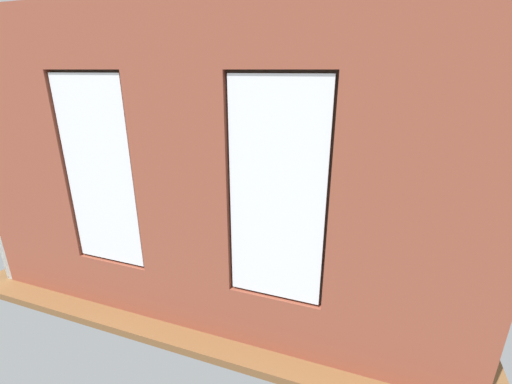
{
  "coord_description": "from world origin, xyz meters",
  "views": [
    {
      "loc": [
        -1.87,
        5.38,
        2.92
      ],
      "look_at": [
        -0.08,
        0.4,
        1.02
      ],
      "focal_mm": 24.0,
      "sensor_mm": 36.0,
      "label": 1
    }
  ],
  "objects": [
    {
      "name": "potted_plant_mid_room_small",
      "position": [
        -0.83,
        -1.01,
        0.41
      ],
      "size": [
        0.35,
        0.35,
        0.6
      ],
      "color": "#47423D",
      "rests_on": "ground_plane"
    },
    {
      "name": "remote_black",
      "position": [
        -0.38,
        0.41,
        0.47
      ],
      "size": [
        0.17,
        0.07,
        0.02
      ],
      "primitive_type": "cube",
      "rotation": [
        0.0,
        0.0,
        1.47
      ],
      "color": "black",
      "rests_on": "coffee_table"
    },
    {
      "name": "couch_left",
      "position": [
        -2.37,
        0.72,
        0.33
      ],
      "size": [
        0.93,
        1.99,
        0.8
      ],
      "rotation": [
        0.0,
        0.0,
        1.6
      ],
      "color": "black",
      "rests_on": "ground_plane"
    },
    {
      "name": "media_console",
      "position": [
        2.72,
        0.56,
        0.27
      ],
      "size": [
        1.23,
        0.42,
        0.55
      ],
      "primitive_type": "cube",
      "color": "black",
      "rests_on": "ground_plane"
    },
    {
      "name": "remote_silver",
      "position": [
        -0.67,
        0.13,
        0.47
      ],
      "size": [
        0.17,
        0.14,
        0.02
      ],
      "primitive_type": "cube",
      "rotation": [
        0.0,
        0.0,
        4.09
      ],
      "color": "#B2B2B7",
      "rests_on": "coffee_table"
    },
    {
      "name": "tv_flatscreen",
      "position": [
        2.72,
        0.56,
        0.98
      ],
      "size": [
        1.21,
        0.2,
        0.85
      ],
      "color": "black",
      "rests_on": "media_console"
    },
    {
      "name": "couch_by_window",
      "position": [
        0.29,
        1.81,
        0.33
      ],
      "size": [
        1.79,
        0.87,
        0.8
      ],
      "color": "black",
      "rests_on": "ground_plane"
    },
    {
      "name": "coffee_table",
      "position": [
        -0.27,
        0.28,
        0.4
      ],
      "size": [
        1.45,
        0.85,
        0.46
      ],
      "color": "#A87547",
      "rests_on": "ground_plane"
    },
    {
      "name": "potted_plant_near_tv",
      "position": [
        2.18,
        1.62,
        0.56
      ],
      "size": [
        1.04,
        0.9,
        1.42
      ],
      "color": "#47423D",
      "rests_on": "ground_plane"
    },
    {
      "name": "potted_plant_between_couches",
      "position": [
        -1.06,
        1.77,
        0.47
      ],
      "size": [
        0.84,
        0.97,
        1.33
      ],
      "color": "#9E5638",
      "rests_on": "ground_plane"
    },
    {
      "name": "papasan_chair",
      "position": [
        0.05,
        -1.76,
        0.45
      ],
      "size": [
        1.15,
        1.15,
        0.71
      ],
      "color": "olive",
      "rests_on": "ground_plane"
    },
    {
      "name": "potted_plant_corner_near_left",
      "position": [
        -2.53,
        -1.84,
        0.61
      ],
      "size": [
        0.91,
        0.92,
        1.18
      ],
      "color": "brown",
      "rests_on": "ground_plane"
    },
    {
      "name": "potted_plant_foreground_right",
      "position": [
        2.43,
        -1.79,
        0.59
      ],
      "size": [
        0.8,
        0.79,
        1.13
      ],
      "color": "#9E5638",
      "rests_on": "ground_plane"
    },
    {
      "name": "potted_plant_by_left_couch",
      "position": [
        -1.97,
        -0.71,
        0.34
      ],
      "size": [
        0.31,
        0.31,
        0.5
      ],
      "color": "gray",
      "rests_on": "ground_plane"
    },
    {
      "name": "white_wall_right",
      "position": [
        3.02,
        0.2,
        1.79
      ],
      "size": [
        0.1,
        4.68,
        3.58
      ],
      "primitive_type": "cube",
      "color": "silver",
      "rests_on": "ground_plane"
    },
    {
      "name": "ground_plane",
      "position": [
        0.0,
        0.0,
        -0.05
      ],
      "size": [
        6.74,
        5.68,
        0.1
      ],
      "primitive_type": "cube",
      "color": "brown"
    },
    {
      "name": "brick_wall_with_windows",
      "position": [
        -0.0,
        2.46,
        1.77
      ],
      "size": [
        6.14,
        0.3,
        3.58
      ],
      "color": "brown",
      "rests_on": "ground_plane"
    },
    {
      "name": "cup_ceramic",
      "position": [
        -0.09,
        0.18,
        0.5
      ],
      "size": [
        0.07,
        0.07,
        0.08
      ],
      "primitive_type": "cylinder",
      "color": "#B23D38",
      "rests_on": "coffee_table"
    }
  ]
}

